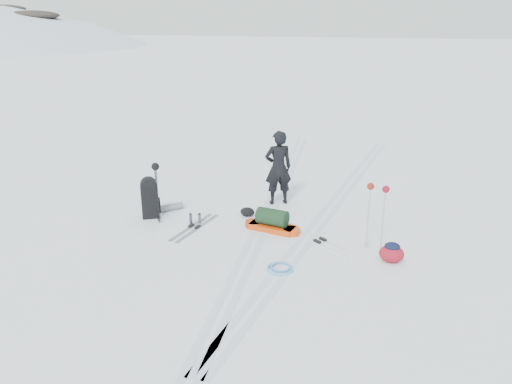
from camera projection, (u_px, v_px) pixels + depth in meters
ground at (259, 232)px, 11.30m from camera, size 200.00×200.00×0.00m
ski_tracks at (293, 220)px, 11.94m from camera, size 3.38×17.97×0.01m
skier at (278, 168)px, 12.70m from camera, size 0.83×0.73×1.93m
pulk_sled at (272, 222)px, 11.32m from camera, size 1.39×0.63×0.51m
expedition_rucksack at (152, 198)px, 12.01m from camera, size 0.80×1.04×1.00m
ski_poles_black at (156, 174)px, 11.43m from camera, size 0.19×0.18×1.46m
ski_poles_silver at (378, 196)px, 10.01m from camera, size 0.45×0.25×1.46m
touring_skis_grey at (194, 227)px, 11.51m from camera, size 0.57×1.74×0.06m
touring_skis_white at (320, 241)px, 10.79m from camera, size 1.60×1.25×0.07m
rope_coil at (280, 268)px, 9.63m from camera, size 0.64×0.64×0.06m
small_daypack at (392, 253)px, 9.87m from camera, size 0.58×0.50×0.42m
thermos_pair at (195, 219)px, 11.67m from camera, size 0.26×0.20×0.28m
stuff_sack at (247, 212)px, 12.14m from camera, size 0.39×0.32×0.22m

